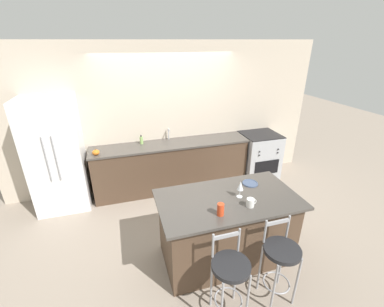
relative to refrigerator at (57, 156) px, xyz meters
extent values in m
plane|color=gray|center=(1.93, -0.29, -0.95)|extent=(18.00, 18.00, 0.00)
cube|color=beige|center=(1.93, 0.35, 0.40)|extent=(6.00, 0.07, 2.70)
cube|color=#4C3828|center=(1.93, 0.06, -0.50)|extent=(2.89, 0.59, 0.90)
cube|color=#47423D|center=(1.93, 0.06, -0.03)|extent=(2.92, 0.62, 0.03)
cube|color=black|center=(1.93, 0.06, -0.02)|extent=(0.56, 0.32, 0.01)
cylinder|color=#ADAFB5|center=(1.93, 0.26, 0.09)|extent=(0.02, 0.02, 0.22)
cylinder|color=#ADAFB5|center=(1.93, 0.20, 0.19)|extent=(0.02, 0.12, 0.02)
cube|color=#4C3828|center=(2.21, -1.90, -0.51)|extent=(1.61, 0.82, 0.89)
cube|color=#47423D|center=(2.21, -1.90, -0.05)|extent=(1.73, 0.94, 0.03)
cube|color=white|center=(0.00, 0.00, 0.00)|extent=(0.82, 0.67, 1.91)
cylinder|color=#939399|center=(-0.07, -0.35, 0.10)|extent=(0.02, 0.02, 0.73)
cylinder|color=#939399|center=(0.07, -0.35, 0.10)|extent=(0.02, 0.02, 0.73)
cube|color=#ADAFB5|center=(3.78, -0.01, -0.49)|extent=(0.74, 0.68, 0.93)
cube|color=black|center=(3.78, -0.35, -0.60)|extent=(0.53, 0.01, 0.30)
cube|color=black|center=(3.78, -0.01, -0.02)|extent=(0.74, 0.68, 0.02)
cylinder|color=black|center=(3.57, -0.36, -0.23)|extent=(0.03, 0.02, 0.03)
cylinder|color=black|center=(3.98, -0.36, -0.23)|extent=(0.03, 0.02, 0.03)
cylinder|color=black|center=(3.57, -0.36, -0.30)|extent=(0.03, 0.02, 0.03)
cylinder|color=black|center=(3.98, -0.36, -0.30)|extent=(0.03, 0.02, 0.03)
cylinder|color=#99999E|center=(2.05, -2.80, -0.62)|extent=(0.02, 0.02, 0.67)
cylinder|color=#99999E|center=(1.77, -2.52, -0.62)|extent=(0.02, 0.02, 0.67)
cylinder|color=#99999E|center=(2.05, -2.52, -0.62)|extent=(0.02, 0.02, 0.67)
torus|color=#99999E|center=(1.91, -2.66, -0.74)|extent=(0.30, 0.30, 0.02)
cylinder|color=#232326|center=(1.91, -2.66, -0.27)|extent=(0.39, 0.39, 0.04)
cylinder|color=#99999E|center=(1.77, -2.52, -0.10)|extent=(0.02, 0.02, 0.28)
cylinder|color=#99999E|center=(2.05, -2.52, -0.10)|extent=(0.02, 0.02, 0.28)
cube|color=#99999E|center=(1.91, -2.52, -0.01)|extent=(0.28, 0.02, 0.04)
cylinder|color=#99999E|center=(2.37, -2.77, -0.62)|extent=(0.02, 0.02, 0.67)
cylinder|color=#99999E|center=(2.65, -2.77, -0.62)|extent=(0.02, 0.02, 0.67)
cylinder|color=#99999E|center=(2.37, -2.49, -0.62)|extent=(0.02, 0.02, 0.67)
cylinder|color=#99999E|center=(2.65, -2.49, -0.62)|extent=(0.02, 0.02, 0.67)
torus|color=#99999E|center=(2.51, -2.63, -0.74)|extent=(0.30, 0.30, 0.02)
cylinder|color=#232326|center=(2.51, -2.63, -0.27)|extent=(0.39, 0.39, 0.04)
cylinder|color=#99999E|center=(2.37, -2.49, -0.10)|extent=(0.02, 0.02, 0.28)
cylinder|color=#99999E|center=(2.65, -2.49, -0.10)|extent=(0.02, 0.02, 0.28)
cube|color=#99999E|center=(2.51, -2.49, -0.01)|extent=(0.28, 0.02, 0.04)
cylinder|color=#425170|center=(2.63, -1.67, -0.02)|extent=(0.21, 0.21, 0.01)
torus|color=#425170|center=(2.63, -1.67, -0.02)|extent=(0.20, 0.20, 0.01)
cylinder|color=white|center=(2.35, -1.92, -0.03)|extent=(0.07, 0.07, 0.00)
cylinder|color=white|center=(2.35, -1.92, 0.02)|extent=(0.01, 0.01, 0.10)
cone|color=white|center=(2.35, -1.92, 0.13)|extent=(0.08, 0.08, 0.11)
cylinder|color=white|center=(2.38, -2.13, 0.02)|extent=(0.09, 0.09, 0.10)
torus|color=white|center=(2.42, -2.13, 0.02)|extent=(0.07, 0.01, 0.07)
cylinder|color=red|center=(1.99, -2.18, 0.04)|extent=(0.08, 0.08, 0.14)
ellipsoid|color=orange|center=(0.62, -0.11, 0.03)|extent=(0.12, 0.12, 0.09)
cylinder|color=brown|center=(0.62, -0.11, 0.09)|extent=(0.02, 0.02, 0.02)
cylinder|color=#89B260|center=(1.40, 0.17, 0.05)|extent=(0.06, 0.06, 0.14)
cylinder|color=black|center=(1.40, 0.17, 0.14)|extent=(0.02, 0.02, 0.03)
camera|label=1|loc=(1.02, -4.30, 1.74)|focal=24.00mm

